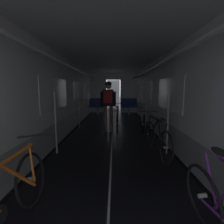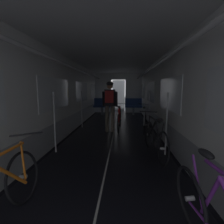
# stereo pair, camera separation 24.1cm
# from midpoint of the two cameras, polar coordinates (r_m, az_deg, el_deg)

# --- Properties ---
(train_car_shell) EXTENTS (3.14, 12.34, 2.57)m
(train_car_shell) POSITION_cam_midpoint_polar(r_m,az_deg,el_deg) (5.27, -1.24, 10.14)
(train_car_shell) COLOR black
(train_car_shell) RESTS_ON ground
(bench_seat_far_left) EXTENTS (0.98, 0.51, 0.95)m
(bench_seat_far_left) POSITION_cam_midpoint_polar(r_m,az_deg,el_deg) (9.84, -5.55, 2.41)
(bench_seat_far_left) COLOR gray
(bench_seat_far_left) RESTS_ON ground
(bench_seat_far_right) EXTENTS (0.98, 0.51, 0.95)m
(bench_seat_far_right) POSITION_cam_midpoint_polar(r_m,az_deg,el_deg) (9.81, 4.97, 2.40)
(bench_seat_far_right) COLOR gray
(bench_seat_far_right) RESTS_ON ground
(bicycle_orange) EXTENTS (0.44, 1.69, 0.96)m
(bicycle_orange) POSITION_cam_midpoint_polar(r_m,az_deg,el_deg) (2.21, -35.17, -23.54)
(bicycle_orange) COLOR black
(bicycle_orange) RESTS_ON ground
(bicycle_black) EXTENTS (0.44, 1.69, 0.94)m
(bicycle_black) POSITION_cam_midpoint_polar(r_m,az_deg,el_deg) (3.97, 13.07, -8.47)
(bicycle_black) COLOR black
(bicycle_black) RESTS_ON ground
(bicycle_silver) EXTENTS (0.44, 1.69, 0.95)m
(bicycle_silver) POSITION_cam_midpoint_polar(r_m,az_deg,el_deg) (6.06, 9.12, -2.74)
(bicycle_silver) COLOR black
(bicycle_silver) RESTS_ON ground
(person_cyclist_aisle) EXTENTS (0.53, 0.40, 1.73)m
(person_cyclist_aisle) POSITION_cam_midpoint_polar(r_m,az_deg,el_deg) (5.81, -2.47, 3.74)
(person_cyclist_aisle) COLOR brown
(person_cyclist_aisle) RESTS_ON ground
(bicycle_red_in_aisle) EXTENTS (0.44, 1.69, 0.93)m
(bicycle_red_in_aisle) POSITION_cam_midpoint_polar(r_m,az_deg,el_deg) (6.15, 0.72, -2.49)
(bicycle_red_in_aisle) COLOR black
(bicycle_red_in_aisle) RESTS_ON ground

